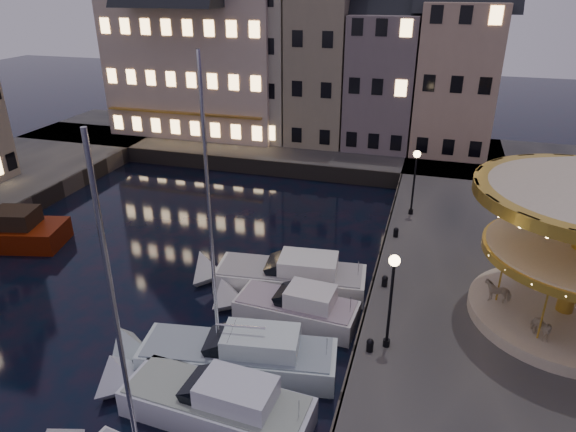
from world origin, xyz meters
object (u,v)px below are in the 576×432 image
(streetlamp_b, at_px, (392,289))
(motorboat_d, at_px, (288,308))
(bollard_d, at_px, (396,232))
(motorboat_c, at_px, (229,355))
(motorboat_b, at_px, (207,402))
(motorboat_e, at_px, (283,277))
(bollard_b, at_px, (370,345))
(streetlamp_c, at_px, (415,173))
(bollard_c, at_px, (385,280))

(streetlamp_b, bearing_deg, motorboat_d, 154.55)
(motorboat_d, bearing_deg, bollard_d, 61.30)
(bollard_d, bearing_deg, streetlamp_b, -86.57)
(streetlamp_b, distance_m, motorboat_c, 7.23)
(motorboat_b, relative_size, motorboat_c, 0.67)
(motorboat_e, bearing_deg, motorboat_d, -68.44)
(bollard_d, bearing_deg, bollard_b, -90.00)
(motorboat_c, bearing_deg, streetlamp_c, 67.73)
(streetlamp_b, height_order, motorboat_c, motorboat_c)
(bollard_d, relative_size, motorboat_c, 0.05)
(bollard_b, height_order, bollard_d, same)
(streetlamp_c, xyz_separation_m, motorboat_e, (-5.87, -8.55, -3.37))
(streetlamp_c, xyz_separation_m, bollard_c, (-0.60, -9.00, -2.41))
(bollard_b, xyz_separation_m, bollard_d, (0.00, 10.50, 0.00))
(streetlamp_b, height_order, bollard_b, streetlamp_b)
(bollard_b, relative_size, motorboat_c, 0.05)
(motorboat_b, height_order, motorboat_c, motorboat_c)
(bollard_c, relative_size, bollard_d, 1.00)
(streetlamp_c, bearing_deg, bollard_c, -93.81)
(streetlamp_b, height_order, motorboat_b, streetlamp_b)
(streetlamp_c, bearing_deg, motorboat_c, -112.27)
(motorboat_d, bearing_deg, motorboat_c, -109.34)
(motorboat_d, relative_size, motorboat_e, 0.77)
(streetlamp_b, xyz_separation_m, motorboat_b, (-6.00, -4.27, -3.37))
(bollard_b, xyz_separation_m, motorboat_b, (-5.40, -3.77, -0.96))
(streetlamp_c, bearing_deg, streetlamp_b, -90.00)
(bollard_b, relative_size, bollard_d, 1.00)
(motorboat_e, bearing_deg, streetlamp_c, 55.54)
(bollard_c, height_order, motorboat_e, motorboat_e)
(motorboat_b, height_order, motorboat_d, same)
(bollard_c, distance_m, bollard_d, 5.50)
(motorboat_e, bearing_deg, bollard_d, 43.80)
(streetlamp_b, bearing_deg, motorboat_b, -144.57)
(streetlamp_b, relative_size, motorboat_b, 0.51)
(bollard_d, relative_size, motorboat_d, 0.08)
(motorboat_b, distance_m, motorboat_c, 2.62)
(streetlamp_c, height_order, motorboat_d, streetlamp_c)
(bollard_c, bearing_deg, motorboat_d, -152.38)
(streetlamp_b, xyz_separation_m, bollard_b, (-0.60, -0.50, -2.41))
(bollard_d, bearing_deg, motorboat_e, -136.20)
(bollard_b, height_order, motorboat_e, motorboat_e)
(bollard_c, relative_size, motorboat_c, 0.05)
(streetlamp_b, distance_m, motorboat_e, 8.38)
(motorboat_d, distance_m, motorboat_e, 2.86)
(streetlamp_c, height_order, motorboat_c, motorboat_c)
(motorboat_b, bearing_deg, motorboat_c, 94.45)
(streetlamp_b, xyz_separation_m, motorboat_d, (-4.82, 2.29, -3.38))
(bollard_b, height_order, bollard_c, same)
(bollard_b, distance_m, bollard_c, 5.00)
(bollard_d, distance_m, motorboat_d, 8.84)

